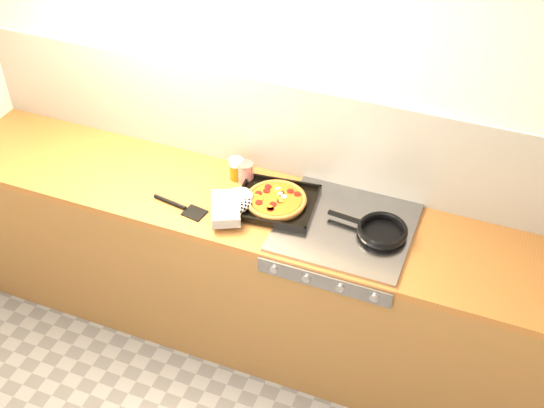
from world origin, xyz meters
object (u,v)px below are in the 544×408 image
at_px(frying_pan, 381,231).
at_px(juice_glass, 236,169).
at_px(pizza_on_tray, 262,202).
at_px(tomato_can, 246,173).

height_order(frying_pan, juice_glass, juice_glass).
distance_m(pizza_on_tray, juice_glass, 0.27).
xyz_separation_m(pizza_on_tray, juice_glass, (-0.21, 0.17, 0.02)).
bearing_deg(pizza_on_tray, juice_glass, 141.17).
bearing_deg(juice_glass, pizza_on_tray, -38.83).
relative_size(frying_pan, tomato_can, 3.50).
distance_m(tomato_can, juice_glass, 0.05).
bearing_deg(tomato_can, frying_pan, -11.31).
xyz_separation_m(frying_pan, tomato_can, (-0.72, 0.14, 0.02)).
relative_size(pizza_on_tray, tomato_can, 4.50).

